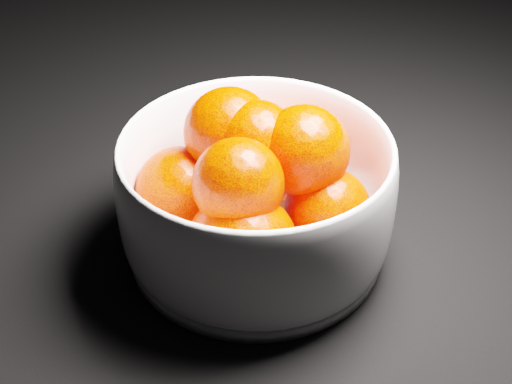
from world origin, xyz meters
name	(u,v)px	position (x,y,z in m)	size (l,w,h in m)	color
bowl	(256,197)	(-0.25, 0.25, 0.06)	(0.23, 0.23, 0.11)	white
orange_pile	(254,179)	(-0.25, 0.25, 0.07)	(0.17, 0.19, 0.13)	#FF2200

